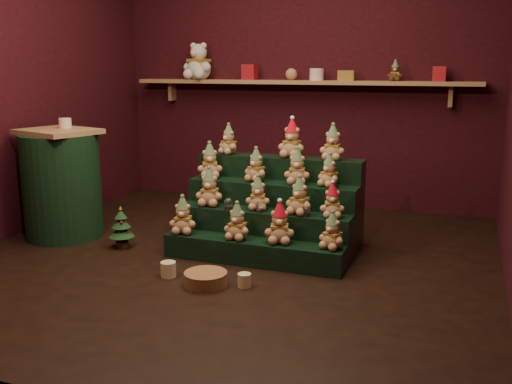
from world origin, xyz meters
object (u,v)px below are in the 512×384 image
at_px(wicker_basket, 206,279).
at_px(side_table, 62,184).
at_px(riser_tier_front, 253,252).
at_px(snow_globe_a, 228,204).
at_px(mini_christmas_tree, 121,227).
at_px(mug_left, 168,269).
at_px(snow_globe_c, 306,211).
at_px(brown_bear, 395,71).
at_px(white_bear, 199,56).
at_px(mug_right, 244,280).
at_px(snow_globe_b, 260,207).

bearing_deg(wicker_basket, side_table, 159.62).
bearing_deg(riser_tier_front, wicker_basket, -104.95).
xyz_separation_m(snow_globe_a, mini_christmas_tree, (-0.88, -0.17, -0.23)).
relative_size(mini_christmas_tree, mug_left, 3.24).
height_order(riser_tier_front, snow_globe_c, snow_globe_c).
bearing_deg(mug_left, brown_bear, 62.65).
xyz_separation_m(mug_left, white_bear, (-0.88, 2.35, 1.51)).
xyz_separation_m(snow_globe_c, mug_left, (-0.82, -0.64, -0.35)).
relative_size(riser_tier_front, mug_right, 15.13).
xyz_separation_m(mini_christmas_tree, wicker_basket, (1.01, -0.52, -0.12)).
height_order(mini_christmas_tree, wicker_basket, mini_christmas_tree).
xyz_separation_m(snow_globe_b, side_table, (-1.79, -0.08, 0.06)).
xyz_separation_m(snow_globe_a, snow_globe_c, (0.63, -0.00, -0.00)).
distance_m(riser_tier_front, snow_globe_c, 0.51).
relative_size(snow_globe_c, mug_left, 0.75).
xyz_separation_m(riser_tier_front, mug_right, (0.12, -0.46, -0.04)).
relative_size(mini_christmas_tree, wicker_basket, 1.19).
relative_size(white_bear, brown_bear, 2.52).
distance_m(snow_globe_b, mini_christmas_tree, 1.18).
bearing_deg(brown_bear, snow_globe_c, -107.43).
relative_size(side_table, white_bear, 1.92).
xyz_separation_m(mini_christmas_tree, mug_left, (0.69, -0.46, -0.12)).
bearing_deg(mini_christmas_tree, white_bear, 95.67).
xyz_separation_m(snow_globe_c, side_table, (-2.16, -0.08, 0.06)).
relative_size(snow_globe_b, brown_bear, 0.42).
bearing_deg(snow_globe_a, snow_globe_b, 0.00).
bearing_deg(mug_left, snow_globe_b, 54.38).
xyz_separation_m(mug_right, wicker_basket, (-0.26, -0.07, -0.00)).
xyz_separation_m(snow_globe_b, mug_right, (0.12, -0.62, -0.36)).
height_order(side_table, mug_left, side_table).
bearing_deg(snow_globe_a, brown_bear, 59.14).
bearing_deg(riser_tier_front, snow_globe_c, 23.59).
xyz_separation_m(riser_tier_front, mug_left, (-0.46, -0.48, -0.04)).
bearing_deg(riser_tier_front, snow_globe_a, 148.97).
xyz_separation_m(side_table, white_bear, (0.46, 1.79, 1.10)).
distance_m(snow_globe_a, white_bear, 2.32).
xyz_separation_m(snow_globe_b, mini_christmas_tree, (-1.14, -0.17, -0.23)).
distance_m(mini_christmas_tree, brown_bear, 2.95).
height_order(snow_globe_c, wicker_basket, snow_globe_c).
bearing_deg(riser_tier_front, white_bear, 125.50).
bearing_deg(snow_globe_a, mug_left, -106.79).
height_order(riser_tier_front, side_table, side_table).
bearing_deg(snow_globe_c, side_table, -177.99).
xyz_separation_m(side_table, wicker_basket, (1.65, -0.61, -0.42)).
bearing_deg(snow_globe_b, mug_right, -79.25).
bearing_deg(snow_globe_b, side_table, -177.58).
relative_size(mug_right, brown_bear, 0.48).
xyz_separation_m(riser_tier_front, snow_globe_a, (-0.27, 0.16, 0.32)).
bearing_deg(snow_globe_c, wicker_basket, -126.38).
distance_m(mini_christmas_tree, wicker_basket, 1.14).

